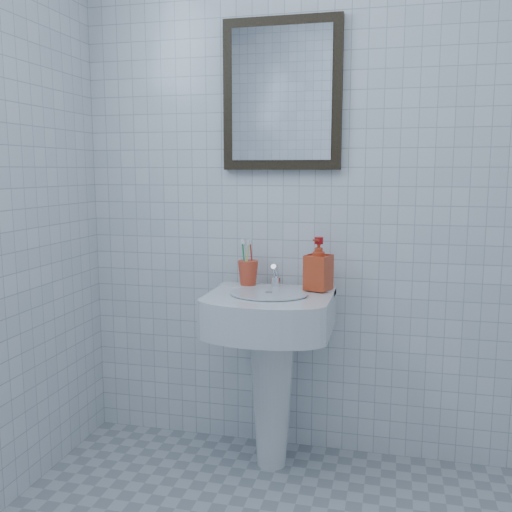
# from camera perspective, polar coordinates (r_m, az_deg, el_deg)

# --- Properties ---
(wall_back) EXTENTS (2.20, 0.02, 2.50)m
(wall_back) POSITION_cam_1_polar(r_m,az_deg,el_deg) (2.43, 7.59, 8.78)
(wall_back) COLOR white
(wall_back) RESTS_ON ground
(washbasin) EXTENTS (0.49, 0.36, 0.76)m
(washbasin) POSITION_cam_1_polar(r_m,az_deg,el_deg) (2.37, 1.49, -9.36)
(washbasin) COLOR white
(washbasin) RESTS_ON ground
(faucet) EXTENTS (0.04, 0.09, 0.11)m
(faucet) POSITION_cam_1_polar(r_m,az_deg,el_deg) (2.38, 1.98, -2.18)
(faucet) COLOR silver
(faucet) RESTS_ON washbasin
(toothbrush_cup) EXTENTS (0.11, 0.11, 0.10)m
(toothbrush_cup) POSITION_cam_1_polar(r_m,az_deg,el_deg) (2.43, -0.80, -1.69)
(toothbrush_cup) COLOR #D54328
(toothbrush_cup) RESTS_ON washbasin
(soap_dispenser) EXTENTS (0.12, 0.12, 0.21)m
(soap_dispenser) POSITION_cam_1_polar(r_m,az_deg,el_deg) (2.34, 6.27, -0.80)
(soap_dispenser) COLOR red
(soap_dispenser) RESTS_ON washbasin
(wall_mirror) EXTENTS (0.50, 0.04, 0.62)m
(wall_mirror) POSITION_cam_1_polar(r_m,az_deg,el_deg) (2.46, 2.60, 15.84)
(wall_mirror) COLOR black
(wall_mirror) RESTS_ON wall_back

